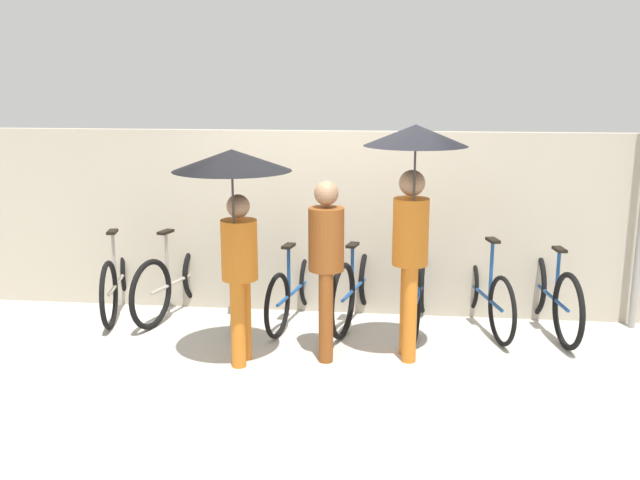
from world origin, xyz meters
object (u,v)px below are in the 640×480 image
parked_bicycle_7 (549,293)px  pedestrian_center (326,257)px  parked_bicycle_2 (236,284)px  parked_bicycle_6 (483,292)px  parked_bicycle_4 (357,285)px  parked_bicycle_3 (295,288)px  parked_bicycle_0 (119,278)px  parked_bicycle_1 (177,280)px  pedestrian_leading (235,197)px  pedestrian_trailing (413,185)px  parked_bicycle_5 (420,290)px

parked_bicycle_7 → pedestrian_center: size_ratio=1.07×
parked_bicycle_2 → parked_bicycle_6: size_ratio=0.98×
parked_bicycle_4 → parked_bicycle_7: 1.95m
parked_bicycle_3 → parked_bicycle_7: bearing=-79.3°
parked_bicycle_7 → parked_bicycle_3: bearing=81.9°
parked_bicycle_0 → parked_bicycle_7: size_ratio=1.01×
parked_bicycle_1 → parked_bicycle_7: (3.91, -0.07, 0.01)m
parked_bicycle_1 → parked_bicycle_4: 1.96m
parked_bicycle_2 → parked_bicycle_0: bearing=77.9°
parked_bicycle_6 → pedestrian_leading: 2.88m
parked_bicycle_3 → parked_bicycle_7: parked_bicycle_3 is taller
parked_bicycle_2 → pedestrian_trailing: pedestrian_trailing is taller
parked_bicycle_1 → parked_bicycle_4: (1.96, -0.03, 0.02)m
parked_bicycle_1 → pedestrian_center: pedestrian_center is taller
parked_bicycle_0 → parked_bicycle_1: size_ratio=1.04×
parked_bicycle_6 → pedestrian_center: (-1.52, -1.04, 0.59)m
parked_bicycle_2 → parked_bicycle_4: size_ratio=0.94×
parked_bicycle_2 → parked_bicycle_3: bearing=-108.9°
parked_bicycle_3 → parked_bicycle_5: 1.30m
parked_bicycle_7 → pedestrian_trailing: bearing=116.9°
parked_bicycle_1 → pedestrian_leading: bearing=-130.2°
parked_bicycle_4 → pedestrian_leading: pedestrian_leading is taller
parked_bicycle_0 → parked_bicycle_3: bearing=-103.5°
parked_bicycle_3 → parked_bicycle_2: bearing=93.6°
pedestrian_leading → parked_bicycle_5: bearing=-137.6°
parked_bicycle_3 → parked_bicycle_4: size_ratio=0.95×
parked_bicycle_0 → pedestrian_trailing: bearing=-119.9°
pedestrian_trailing → parked_bicycle_2: bearing=-37.3°
parked_bicycle_4 → pedestrian_leading: size_ratio=0.91×
parked_bicycle_1 → parked_bicycle_5: (2.61, -0.11, 0.01)m
parked_bicycle_2 → pedestrian_trailing: size_ratio=0.78×
pedestrian_center → pedestrian_leading: bearing=16.8°
parked_bicycle_1 → parked_bicycle_2: size_ratio=1.01×
parked_bicycle_2 → pedestrian_leading: (0.34, -1.37, 1.17)m
parked_bicycle_2 → pedestrian_center: 1.64m
parked_bicycle_3 → parked_bicycle_6: (1.95, 0.05, 0.02)m
parked_bicycle_0 → parked_bicycle_5: 3.26m
parked_bicycle_2 → pedestrian_trailing: bearing=-132.1°
parked_bicycle_3 → pedestrian_center: pedestrian_center is taller
parked_bicycle_0 → pedestrian_leading: (1.64, -1.37, 1.16)m
parked_bicycle_7 → pedestrian_center: pedestrian_center is taller
parked_bicycle_0 → parked_bicycle_2: parked_bicycle_0 is taller
parked_bicycle_5 → pedestrian_leading: size_ratio=0.89×
parked_bicycle_5 → pedestrian_center: (-0.87, -0.97, 0.57)m
parked_bicycle_1 → parked_bicycle_2: (0.65, -0.00, -0.02)m
parked_bicycle_5 → parked_bicycle_7: (1.30, 0.04, -0.00)m
parked_bicycle_3 → pedestrian_center: size_ratio=1.03×
parked_bicycle_0 → parked_bicycle_7: parked_bicycle_0 is taller
parked_bicycle_7 → pedestrian_trailing: (-1.42, -1.00, 1.23)m
pedestrian_center → pedestrian_trailing: bearing=175.9°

